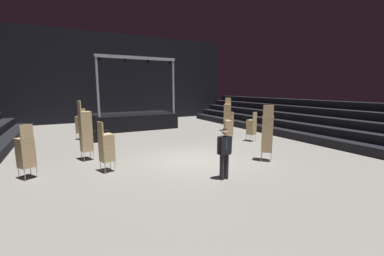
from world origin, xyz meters
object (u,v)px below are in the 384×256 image
(chair_stack_front_right, at_px, (86,131))
(chair_stack_rear_left, at_px, (227,114))
(stage_riser, at_px, (134,120))
(equipment_road_case, at_px, (100,136))
(chair_stack_rear_right, at_px, (81,124))
(chair_stack_mid_right, at_px, (26,152))
(chair_stack_front_left, at_px, (229,127))
(man_with_tie, at_px, (225,150))
(chair_stack_rear_centre, at_px, (251,127))
(chair_stack_mid_left, at_px, (267,133))
(chair_stack_mid_centre, at_px, (106,147))

(chair_stack_front_right, distance_m, chair_stack_rear_left, 10.17)
(stage_riser, relative_size, equipment_road_case, 6.57)
(stage_riser, distance_m, chair_stack_rear_right, 4.90)
(chair_stack_mid_right, bearing_deg, chair_stack_front_left, -22.70)
(chair_stack_front_left, xyz_separation_m, chair_stack_rear_left, (2.03, 3.00, 0.34))
(chair_stack_front_right, height_order, chair_stack_rear_right, chair_stack_front_right)
(man_with_tie, bearing_deg, chair_stack_mid_right, -25.90)
(chair_stack_rear_left, xyz_separation_m, chair_stack_rear_centre, (-0.80, -3.52, -0.34))
(stage_riser, bearing_deg, chair_stack_front_left, -64.37)
(chair_stack_front_right, height_order, chair_stack_rear_centre, chair_stack_front_right)
(stage_riser, distance_m, chair_stack_rear_centre, 9.29)
(man_with_tie, xyz_separation_m, chair_stack_rear_right, (-3.81, 9.39, -0.06))
(man_with_tie, relative_size, chair_stack_mid_left, 0.74)
(chair_stack_front_right, distance_m, chair_stack_mid_left, 7.67)
(chair_stack_front_left, distance_m, chair_stack_mid_centre, 7.42)
(chair_stack_front_left, relative_size, chair_stack_rear_left, 0.72)
(equipment_road_case, bearing_deg, chair_stack_front_right, -105.50)
(chair_stack_front_left, relative_size, chair_stack_mid_right, 0.91)
(chair_stack_mid_left, distance_m, chair_stack_rear_centre, 3.99)
(chair_stack_rear_left, height_order, equipment_road_case, chair_stack_rear_left)
(chair_stack_rear_right, bearing_deg, chair_stack_front_left, -66.57)
(chair_stack_mid_left, relative_size, chair_stack_rear_left, 1.00)
(chair_stack_rear_centre, bearing_deg, stage_riser, 101.64)
(chair_stack_rear_left, bearing_deg, equipment_road_case, 43.09)
(equipment_road_case, bearing_deg, chair_stack_mid_right, -120.53)
(chair_stack_front_left, bearing_deg, chair_stack_mid_right, 121.21)
(chair_stack_rear_centre, xyz_separation_m, equipment_road_case, (-7.82, 3.94, -0.53))
(chair_stack_mid_centre, relative_size, equipment_road_case, 2.09)
(chair_stack_rear_right, bearing_deg, man_with_tie, -103.39)
(chair_stack_mid_centre, bearing_deg, chair_stack_front_left, 91.29)
(chair_stack_mid_left, height_order, chair_stack_mid_right, chair_stack_mid_left)
(chair_stack_front_left, relative_size, chair_stack_mid_centre, 0.91)
(chair_stack_front_left, bearing_deg, chair_stack_mid_left, -171.28)
(man_with_tie, height_order, chair_stack_front_left, man_with_tie)
(chair_stack_mid_right, xyz_separation_m, equipment_road_case, (3.02, 5.12, -0.61))
(man_with_tie, xyz_separation_m, chair_stack_mid_centre, (-3.38, 2.64, -0.06))
(chair_stack_front_right, bearing_deg, stage_riser, 140.58)
(man_with_tie, bearing_deg, chair_stack_front_left, -125.02)
(stage_riser, height_order, chair_stack_rear_right, stage_riser)
(chair_stack_mid_centre, bearing_deg, stage_riser, 143.88)
(chair_stack_mid_centre, xyz_separation_m, chair_stack_rear_right, (-0.43, 6.75, 0.00))
(chair_stack_rear_right, bearing_deg, chair_stack_rear_left, -44.59)
(chair_stack_mid_left, xyz_separation_m, chair_stack_mid_right, (-8.75, 2.20, -0.25))
(chair_stack_front_left, relative_size, chair_stack_front_right, 0.67)
(chair_stack_mid_right, bearing_deg, man_with_tie, -60.90)
(stage_riser, xyz_separation_m, equipment_road_case, (-3.02, -4.02, -0.31))
(chair_stack_front_left, bearing_deg, equipment_road_case, 83.74)
(chair_stack_front_right, relative_size, chair_stack_mid_right, 1.36)
(chair_stack_mid_centre, bearing_deg, man_with_tie, 35.84)
(chair_stack_rear_left, bearing_deg, chair_stack_mid_right, 67.86)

